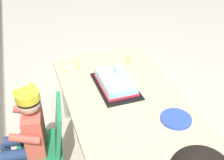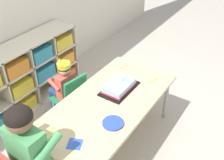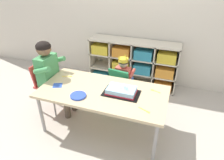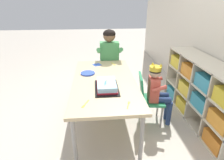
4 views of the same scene
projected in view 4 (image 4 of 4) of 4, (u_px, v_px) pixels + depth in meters
ground at (105, 120)px, 2.47m from camera, size 16.00×16.00×0.00m
storage_cubby_shelf at (203, 93)px, 2.34m from camera, size 1.50×0.36×0.79m
activity_table at (104, 83)px, 2.26m from camera, size 1.52×0.74×0.58m
classroom_chair_blue at (147, 96)px, 2.30m from camera, size 0.35×0.35×0.64m
child_with_crown at (157, 88)px, 2.25m from camera, size 0.32×0.32×0.79m
classroom_chair_adult_side at (109, 66)px, 3.12m from camera, size 0.34×0.33×0.72m
adult_helper_seated at (110, 56)px, 2.94m from camera, size 0.44×0.41×1.05m
birthday_cake_on_tray at (107, 86)px, 2.02m from camera, size 0.42×0.25×0.11m
paper_plate_stack at (88, 73)px, 2.42m from camera, size 0.18×0.18×0.02m
paper_napkin_square at (97, 65)px, 2.75m from camera, size 0.15×0.15×0.00m
fork_beside_plate_stack at (114, 64)px, 2.77m from camera, size 0.13×0.06×0.00m
fork_by_napkin at (128, 104)px, 1.72m from camera, size 0.12×0.05×0.00m
fork_near_cake_tray at (85, 104)px, 1.72m from camera, size 0.13×0.07×0.00m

